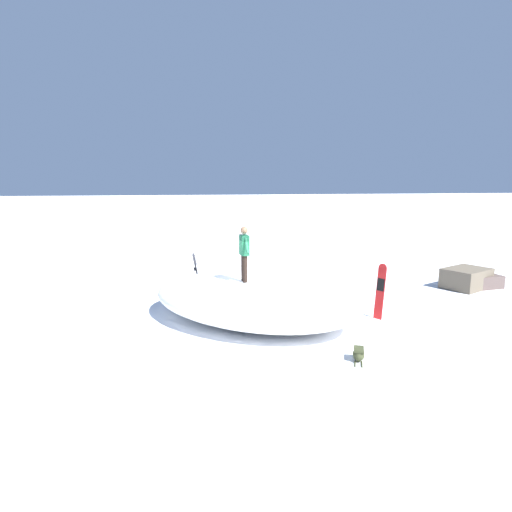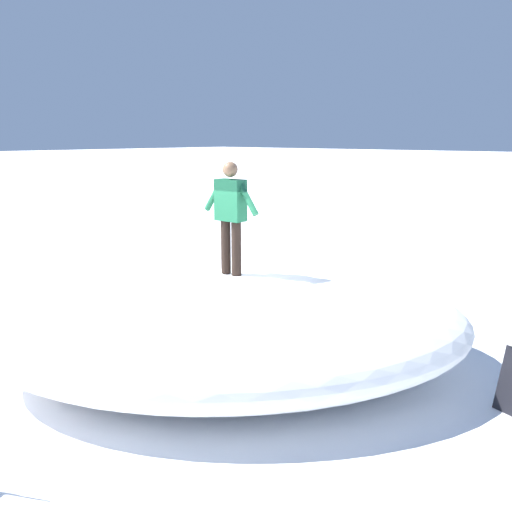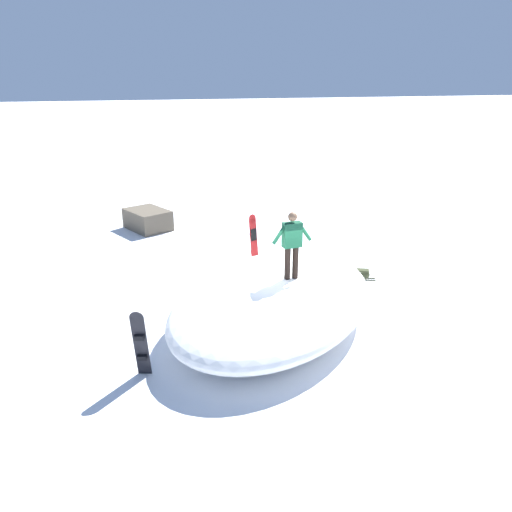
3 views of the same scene
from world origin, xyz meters
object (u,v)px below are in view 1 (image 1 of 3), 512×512
Objects in this scene: snowboard_primary_upright at (197,273)px; snowboarder_standing at (244,250)px; snowboard_secondary_upright at (380,290)px; backpack_near at (359,354)px.

snowboarder_standing is at bearing -72.15° from snowboard_primary_upright.
snowboarder_standing is 0.93× the size of snowboard_secondary_upright.
snowboarder_standing is 1.02× the size of snowboard_primary_upright.
backpack_near is (2.20, -3.14, -2.05)m from snowboarder_standing.
snowboarder_standing is 2.36× the size of backpack_near.
snowboard_secondary_upright is at bearing 54.95° from backpack_near.
snowboard_secondary_upright is at bearing -4.58° from snowboarder_standing.
snowboard_secondary_upright is (5.33, -3.94, 0.08)m from snowboard_primary_upright.
snowboard_primary_upright is 2.32× the size of backpack_near.
backpack_near is at bearing -55.02° from snowboarder_standing.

